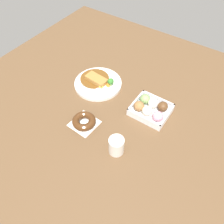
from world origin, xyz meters
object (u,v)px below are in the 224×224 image
at_px(curry_plate, 98,83).
at_px(donut_box, 151,108).
at_px(chocolate_ring_donut, 84,121).
at_px(coffee_mug, 116,146).

xyz_separation_m(curry_plate, donut_box, (-0.34, 0.02, 0.01)).
relative_size(curry_plate, donut_box, 1.44).
height_order(chocolate_ring_donut, coffee_mug, coffee_mug).
distance_m(curry_plate, coffee_mug, 0.44).
relative_size(donut_box, coffee_mug, 2.15).
bearing_deg(coffee_mug, chocolate_ring_donut, -10.55).
xyz_separation_m(chocolate_ring_donut, coffee_mug, (-0.21, 0.04, 0.02)).
height_order(curry_plate, coffee_mug, coffee_mug).
height_order(donut_box, coffee_mug, coffee_mug).
relative_size(donut_box, chocolate_ring_donut, 1.42).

